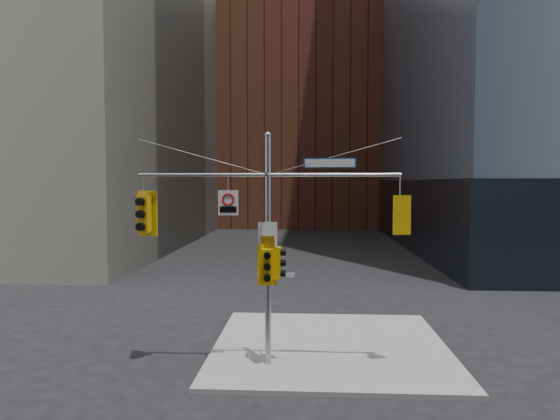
# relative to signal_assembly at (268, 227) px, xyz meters

# --- Properties ---
(ground) EXTENTS (160.00, 160.00, 0.00)m
(ground) POSITION_rel_signal_assembly_xyz_m (0.00, -1.99, -4.42)
(ground) COLOR black
(ground) RESTS_ON ground
(sidewalk_corner) EXTENTS (8.00, 8.00, 0.15)m
(sidewalk_corner) POSITION_rel_signal_assembly_xyz_m (2.00, 2.01, -4.34)
(sidewalk_corner) COLOR gray
(sidewalk_corner) RESTS_ON ground
(brick_midrise) EXTENTS (26.00, 20.00, 28.00)m
(brick_midrise) POSITION_rel_signal_assembly_xyz_m (0.00, 56.01, 9.58)
(brick_midrise) COLOR maroon
(brick_midrise) RESTS_ON ground
(signal_assembly) EXTENTS (8.00, 0.80, 7.30)m
(signal_assembly) POSITION_rel_signal_assembly_xyz_m (0.00, 0.00, 0.00)
(signal_assembly) COLOR #999BA1
(signal_assembly) RESTS_ON ground
(traffic_light_west_arm) EXTENTS (0.67, 0.62, 1.43)m
(traffic_light_west_arm) POSITION_rel_signal_assembly_xyz_m (-3.85, 0.01, 0.38)
(traffic_light_west_arm) COLOR #E6AD0C
(traffic_light_west_arm) RESTS_ON ground
(traffic_light_east_arm) EXTENTS (0.55, 0.52, 1.18)m
(traffic_light_east_arm) POSITION_rel_signal_assembly_xyz_m (3.97, 0.00, 0.38)
(traffic_light_east_arm) COLOR #E6AD0C
(traffic_light_east_arm) RESTS_ON ground
(traffic_light_pole_side) EXTENTS (0.40, 0.34, 0.98)m
(traffic_light_pole_side) POSITION_rel_signal_assembly_xyz_m (0.32, 0.00, -1.11)
(traffic_light_pole_side) COLOR #E6AD0C
(traffic_light_pole_side) RESTS_ON ground
(traffic_light_pole_front) EXTENTS (0.60, 0.49, 1.25)m
(traffic_light_pole_front) POSITION_rel_signal_assembly_xyz_m (-0.00, -0.27, -1.16)
(traffic_light_pole_front) COLOR #E6AD0C
(traffic_light_pole_front) RESTS_ON ground
(street_sign_blade) EXTENTS (1.59, 0.12, 0.31)m
(street_sign_blade) POSITION_rel_signal_assembly_xyz_m (1.87, 0.00, 1.93)
(street_sign_blade) COLOR navy
(street_sign_blade) RESTS_ON ground
(regulatory_sign_arm) EXTENTS (0.62, 0.10, 0.77)m
(regulatory_sign_arm) POSITION_rel_signal_assembly_xyz_m (-1.22, -0.02, 0.76)
(regulatory_sign_arm) COLOR silver
(regulatory_sign_arm) RESTS_ON ground
(regulatory_sign_pole) EXTENTS (0.58, 0.10, 0.76)m
(regulatory_sign_pole) POSITION_rel_signal_assembly_xyz_m (0.00, -0.11, -0.25)
(regulatory_sign_pole) COLOR silver
(regulatory_sign_pole) RESTS_ON ground
(street_blade_ew) EXTENTS (0.72, 0.06, 0.14)m
(street_blade_ew) POSITION_rel_signal_assembly_xyz_m (0.45, 0.01, -1.48)
(street_blade_ew) COLOR silver
(street_blade_ew) RESTS_ON ground
(street_blade_ns) EXTENTS (0.13, 0.84, 0.17)m
(street_blade_ns) POSITION_rel_signal_assembly_xyz_m (0.00, 0.46, -1.63)
(street_blade_ns) COLOR #145926
(street_blade_ns) RESTS_ON ground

